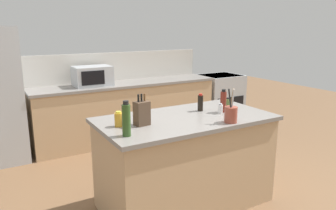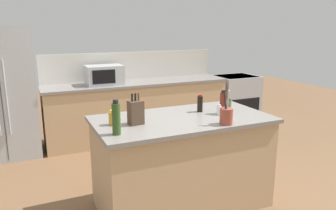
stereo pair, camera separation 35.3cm
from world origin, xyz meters
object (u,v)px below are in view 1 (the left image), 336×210
object	(u,v)px
salt_shaker	(220,109)
olive_oil_bottle	(126,120)
knife_block	(142,113)
utensil_crock	(231,114)
vinegar_bottle	(223,101)
spice_jar_oregano	(227,103)
microwave	(92,76)
range_oven	(220,98)
soy_sauce_bottle	(200,103)
honey_jar	(119,119)

from	to	relation	value
salt_shaker	olive_oil_bottle	bearing A→B (deg)	-171.06
knife_block	utensil_crock	size ratio (longest dim) A/B	0.91
olive_oil_bottle	salt_shaker	distance (m)	1.13
salt_shaker	vinegar_bottle	distance (m)	0.10
utensil_crock	spice_jar_oregano	world-z (taller)	utensil_crock
microwave	knife_block	bearing A→B (deg)	-96.30
range_oven	soy_sauce_bottle	xyz separation A→B (m)	(-1.96, -2.07, 0.56)
soy_sauce_bottle	honey_jar	size ratio (longest dim) A/B	1.34
utensil_crock	olive_oil_bottle	world-z (taller)	utensil_crock
knife_block	salt_shaker	distance (m)	0.88
utensil_crock	olive_oil_bottle	size ratio (longest dim) A/B	1.08
microwave	olive_oil_bottle	bearing A→B (deg)	-101.29
soy_sauce_bottle	honey_jar	xyz separation A→B (m)	(-0.96, -0.09, -0.02)
olive_oil_bottle	honey_jar	xyz separation A→B (m)	(0.04, 0.28, -0.07)
microwave	knife_block	world-z (taller)	microwave
knife_block	vinegar_bottle	bearing A→B (deg)	-7.50
range_oven	olive_oil_bottle	size ratio (longest dim) A/B	3.10
range_oven	microwave	size ratio (longest dim) A/B	1.66
spice_jar_oregano	salt_shaker	world-z (taller)	spice_jar_oregano
honey_jar	soy_sauce_bottle	bearing A→B (deg)	5.20
knife_block	spice_jar_oregano	distance (m)	1.09
olive_oil_bottle	soy_sauce_bottle	size ratio (longest dim) A/B	1.60
range_oven	salt_shaker	xyz separation A→B (m)	(-1.84, -2.26, 0.52)
knife_block	vinegar_bottle	xyz separation A→B (m)	(0.94, -0.00, 0.00)
honey_jar	vinegar_bottle	bearing A→B (deg)	-3.54
utensil_crock	soy_sauce_bottle	bearing A→B (deg)	89.18
knife_block	microwave	bearing A→B (deg)	76.44
salt_shaker	soy_sauce_bottle	xyz separation A→B (m)	(-0.11, 0.19, 0.04)
spice_jar_oregano	range_oven	bearing A→B (deg)	52.48
knife_block	soy_sauce_bottle	distance (m)	0.78
salt_shaker	honey_jar	bearing A→B (deg)	174.49
knife_block	honey_jar	distance (m)	0.21
knife_block	soy_sauce_bottle	bearing A→B (deg)	4.15
microwave	utensil_crock	distance (m)	2.62
honey_jar	spice_jar_oregano	bearing A→B (deg)	1.14
microwave	honey_jar	world-z (taller)	microwave
range_oven	honey_jar	xyz separation A→B (m)	(-2.92, -2.16, 0.54)
range_oven	utensil_crock	xyz separation A→B (m)	(-1.96, -2.57, 0.56)
microwave	vinegar_bottle	distance (m)	2.33
salt_shaker	knife_block	bearing A→B (deg)	177.58
utensil_crock	honey_jar	bearing A→B (deg)	156.80
utensil_crock	honey_jar	world-z (taller)	utensil_crock
salt_shaker	soy_sauce_bottle	bearing A→B (deg)	121.03
range_oven	olive_oil_bottle	bearing A→B (deg)	-140.53
salt_shaker	honey_jar	size ratio (longest dim) A/B	0.77
range_oven	utensil_crock	size ratio (longest dim) A/B	2.87
range_oven	spice_jar_oregano	distance (m)	2.74
salt_shaker	honey_jar	xyz separation A→B (m)	(-1.07, 0.10, 0.02)
honey_jar	salt_shaker	bearing A→B (deg)	-5.51
knife_block	olive_oil_bottle	world-z (taller)	olive_oil_bottle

